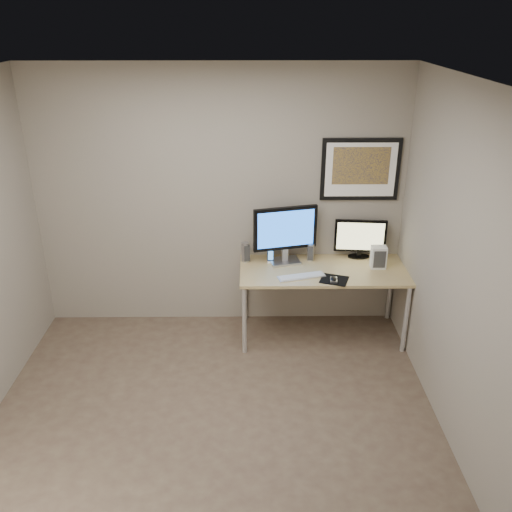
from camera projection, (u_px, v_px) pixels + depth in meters
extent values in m
plane|color=#49372D|center=(213.00, 427.00, 4.27)|extent=(3.60, 3.60, 0.00)
plane|color=white|center=(199.00, 84.00, 3.20)|extent=(3.60, 3.60, 0.00)
plane|color=gray|center=(220.00, 201.00, 5.28)|extent=(3.60, 0.00, 3.60)
plane|color=gray|center=(467.00, 279.00, 3.75)|extent=(0.00, 3.40, 3.40)
cube|color=#987D49|center=(323.00, 271.00, 5.21)|extent=(1.60, 0.70, 0.03)
cylinder|color=silver|center=(244.00, 320.00, 5.07)|extent=(0.04, 0.04, 0.70)
cylinder|color=silver|center=(245.00, 289.00, 5.64)|extent=(0.04, 0.04, 0.70)
cylinder|color=silver|center=(406.00, 319.00, 5.09)|extent=(0.04, 0.04, 0.70)
cylinder|color=silver|center=(390.00, 289.00, 5.65)|extent=(0.04, 0.04, 0.70)
cube|color=black|center=(360.00, 170.00, 5.15)|extent=(0.75, 0.03, 0.60)
cube|color=white|center=(361.00, 170.00, 5.13)|extent=(0.67, 0.00, 0.52)
cube|color=gold|center=(361.00, 166.00, 5.11)|extent=(0.54, 0.00, 0.36)
cube|color=#B2B2B7|center=(285.00, 261.00, 5.35)|extent=(0.33, 0.27, 0.02)
cube|color=#B2B2B7|center=(285.00, 254.00, 5.32)|extent=(0.07, 0.06, 0.12)
cube|color=black|center=(285.00, 228.00, 5.20)|extent=(0.62, 0.19, 0.43)
cube|color=blue|center=(285.00, 229.00, 5.18)|extent=(0.55, 0.14, 0.36)
cube|color=black|center=(358.00, 256.00, 5.46)|extent=(0.23, 0.14, 0.02)
cube|color=black|center=(359.00, 253.00, 5.44)|extent=(0.05, 0.04, 0.05)
cube|color=black|center=(360.00, 236.00, 5.36)|extent=(0.51, 0.08, 0.33)
cube|color=beige|center=(361.00, 236.00, 5.35)|extent=(0.46, 0.05, 0.28)
cylinder|color=#B2B2B7|center=(245.00, 252.00, 5.33)|extent=(0.10, 0.10, 0.20)
cylinder|color=#B2B2B7|center=(311.00, 252.00, 5.36)|extent=(0.08, 0.08, 0.18)
cube|color=black|center=(271.00, 256.00, 5.32)|extent=(0.07, 0.07, 0.14)
cube|color=silver|center=(301.00, 276.00, 5.05)|extent=(0.46, 0.23, 0.02)
cube|color=black|center=(334.00, 280.00, 5.00)|extent=(0.30, 0.29, 0.00)
ellipsoid|color=black|center=(334.00, 279.00, 4.97)|extent=(0.07, 0.11, 0.03)
cube|color=silver|center=(378.00, 257.00, 5.20)|extent=(0.14, 0.10, 0.22)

